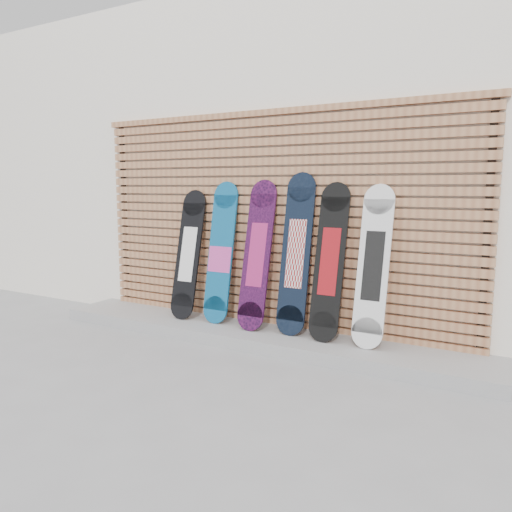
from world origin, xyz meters
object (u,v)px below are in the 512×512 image
(snowboard_5, at_px, (373,266))
(snowboard_1, at_px, (221,253))
(snowboard_0, at_px, (188,254))
(snowboard_2, at_px, (257,255))
(snowboard_3, at_px, (296,254))
(snowboard_4, at_px, (330,262))

(snowboard_5, bearing_deg, snowboard_1, 179.51)
(snowboard_0, xyz_separation_m, snowboard_2, (0.86, -0.01, 0.05))
(snowboard_2, bearing_deg, snowboard_0, 179.54)
(snowboard_0, xyz_separation_m, snowboard_1, (0.41, 0.02, 0.03))
(snowboard_0, bearing_deg, snowboard_3, 0.89)
(snowboard_1, relative_size, snowboard_5, 1.02)
(snowboard_2, bearing_deg, snowboard_3, 3.70)
(snowboard_1, relative_size, snowboard_3, 0.94)
(snowboard_0, height_order, snowboard_3, snowboard_3)
(snowboard_4, bearing_deg, snowboard_5, 0.61)
(snowboard_5, bearing_deg, snowboard_3, 178.88)
(snowboard_5, bearing_deg, snowboard_4, -179.39)
(snowboard_0, relative_size, snowboard_1, 0.94)
(snowboard_0, xyz_separation_m, snowboard_5, (2.03, 0.01, 0.03))
(snowboard_3, distance_m, snowboard_5, 0.76)
(snowboard_0, bearing_deg, snowboard_1, 2.68)
(snowboard_3, bearing_deg, snowboard_5, -1.12)
(snowboard_1, distance_m, snowboard_3, 0.87)
(snowboard_1, bearing_deg, snowboard_2, -3.28)
(snowboard_1, relative_size, snowboard_4, 1.01)
(snowboard_4, bearing_deg, snowboard_2, -179.43)
(snowboard_2, relative_size, snowboard_5, 1.03)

